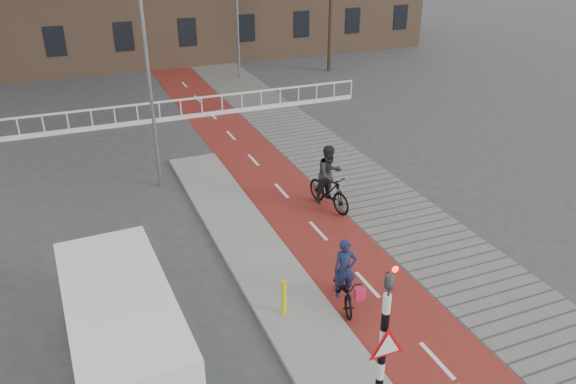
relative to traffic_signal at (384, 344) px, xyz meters
name	(u,v)px	position (x,y,z in m)	size (l,w,h in m)	color
ground	(353,349)	(0.60, 2.02, -1.99)	(120.00, 120.00, 0.00)	#38383A
bike_lane	(262,170)	(2.10, 12.02, -1.98)	(2.50, 60.00, 0.01)	maroon
sidewalk	(329,159)	(4.90, 12.02, -1.98)	(3.00, 60.00, 0.01)	slate
curb_island	(261,261)	(-0.10, 6.02, -1.93)	(1.80, 16.00, 0.12)	gray
traffic_signal	(384,344)	(0.00, 0.00, 0.00)	(0.80, 0.80, 3.68)	black
bollard	(284,297)	(-0.38, 3.63, -1.42)	(0.12, 0.12, 0.91)	yellow
cyclist_near	(344,284)	(1.15, 3.54, -1.39)	(0.98, 1.77, 1.78)	black
cyclist_far	(329,183)	(3.05, 8.28, -1.09)	(1.06, 2.10, 2.15)	black
van	(124,334)	(-4.04, 3.04, -0.89)	(2.15, 4.94, 2.09)	white
railing	(69,127)	(-4.40, 19.02, -1.68)	(28.00, 0.10, 0.99)	silver
tree_right	(331,18)	(11.18, 24.85, 1.20)	(0.26, 0.26, 6.38)	black
streetlight_near	(150,86)	(-1.71, 12.03, 1.63)	(0.12, 0.12, 7.24)	slate
streetlight_right	(237,3)	(5.52, 25.39, 2.24)	(0.12, 0.12, 8.45)	slate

